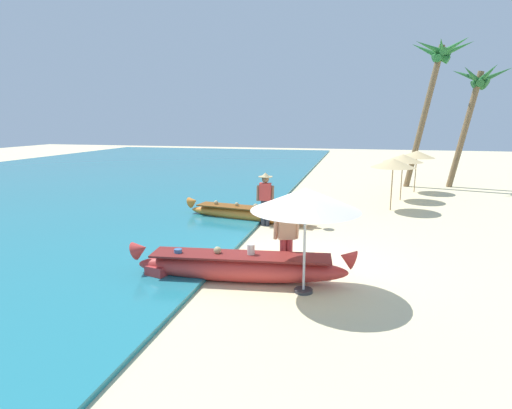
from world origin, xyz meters
TOP-DOWN VIEW (x-y plane):
  - ground_plane at (0.00, 0.00)m, footprint 80.00×80.00m
  - sea at (-13.72, 8.00)m, footprint 24.00×56.00m
  - boat_red_foreground at (-1.03, -1.19)m, footprint 4.72×1.15m
  - boat_orange_midground at (-2.08, 3.87)m, footprint 4.81×1.34m
  - person_vendor_hatted at (-1.54, 3.43)m, footprint 0.57×0.44m
  - person_tourist_customer at (-0.19, -0.52)m, footprint 0.58×0.36m
  - patio_umbrella_large at (0.31, -1.45)m, footprint 2.07×2.07m
  - parasol_row_0 at (2.48, 6.79)m, footprint 1.60×1.60m
  - parasol_row_1 at (3.03, 8.97)m, footprint 1.60×1.60m
  - parasol_row_2 at (3.84, 11.19)m, footprint 1.60×1.60m
  - palm_tree_tall_inland at (4.67, 12.87)m, footprint 2.95×2.60m
  - palm_tree_leaning_seaward at (6.54, 13.24)m, footprint 2.72×2.92m
  - cooler_box at (-2.76, -1.50)m, footprint 0.51×0.43m

SIDE VIEW (x-z plane):
  - ground_plane at x=0.00m, z-range 0.00..0.00m
  - sea at x=-13.72m, z-range 0.00..0.10m
  - cooler_box at x=-2.76m, z-range 0.00..0.30m
  - boat_orange_midground at x=-2.08m, z-range -0.12..0.64m
  - boat_red_foreground at x=-1.03m, z-range -0.11..0.73m
  - person_tourist_customer at x=-0.19m, z-range 0.10..1.67m
  - person_vendor_hatted at x=-1.54m, z-range 0.13..1.83m
  - parasol_row_0 at x=2.48m, z-range 0.79..2.70m
  - parasol_row_1 at x=3.03m, z-range 0.79..2.70m
  - parasol_row_2 at x=3.84m, z-range 0.79..2.70m
  - patio_umbrella_large at x=0.31m, z-range 0.80..2.86m
  - palm_tree_leaning_seaward at x=6.54m, z-range 1.68..7.54m
  - palm_tree_tall_inland at x=4.67m, z-range 2.21..9.27m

